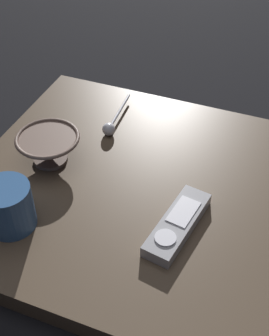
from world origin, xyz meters
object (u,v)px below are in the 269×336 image
at_px(coffee_mug, 8,207).
at_px(tv_remote_near, 178,224).
at_px(teaspoon, 111,126).
at_px(cereal_bowl, 50,146).

distance_m(coffee_mug, tv_remote_near, 0.30).
bearing_deg(teaspoon, coffee_mug, 79.72).
relative_size(teaspoon, tv_remote_near, 0.87).
relative_size(cereal_bowl, tv_remote_near, 0.73).
bearing_deg(cereal_bowl, tv_remote_near, 164.04).
bearing_deg(cereal_bowl, coffee_mug, 96.38).
distance_m(cereal_bowl, tv_remote_near, 0.32).
bearing_deg(cereal_bowl, teaspoon, -120.48).
xyz_separation_m(coffee_mug, teaspoon, (-0.06, -0.32, -0.03)).
bearing_deg(coffee_mug, cereal_bowl, -83.62).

